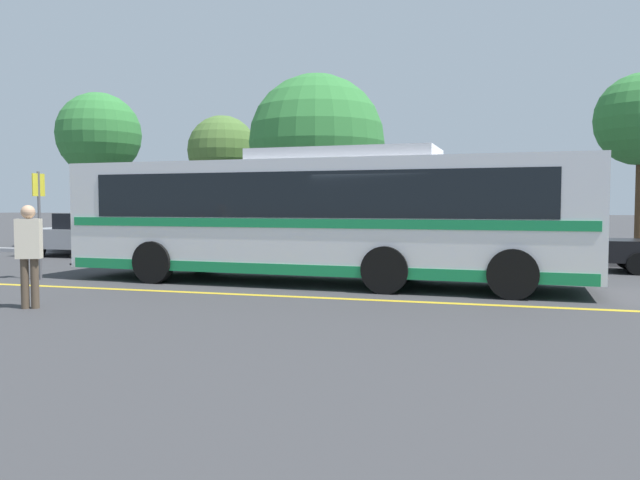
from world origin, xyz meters
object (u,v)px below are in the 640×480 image
transit_bus (321,214)px  pedestrian_1 (29,249)px  parked_car_1 (249,239)px  tree_1 (99,135)px  tree_3 (317,143)px  tree_0 (222,151)px  parked_car_2 (457,242)px  bus_stop_sign (39,212)px  parked_car_0 (90,235)px

transit_bus → pedestrian_1: (-4.03, -4.84, -0.57)m
parked_car_1 → tree_1: (-9.00, 4.79, 4.15)m
parked_car_1 → tree_3: bearing=153.1°
pedestrian_1 → tree_0: bearing=78.0°
transit_bus → parked_car_2: transit_bus is taller
pedestrian_1 → bus_stop_sign: size_ratio=0.69×
transit_bus → pedestrian_1: transit_bus is taller
parked_car_1 → parked_car_2: 6.67m
parked_car_2 → bus_stop_sign: bearing=121.3°
parked_car_2 → tree_3: (-5.31, 3.10, 3.38)m
parked_car_0 → pedestrian_1: pedestrian_1 is taller
parked_car_2 → bus_stop_sign: 11.60m
parked_car_1 → bus_stop_sign: bearing=-31.9°
parked_car_0 → bus_stop_sign: bearing=-150.5°
tree_1 → tree_3: 10.49m
transit_bus → parked_car_0: (-10.09, 5.14, -0.86)m
parked_car_1 → tree_3: size_ratio=0.70×
pedestrian_1 → bus_stop_sign: (-2.89, 3.70, 0.61)m
parked_car_0 → parked_car_1: size_ratio=1.06×
parked_car_0 → tree_0: bearing=-29.0°
parked_car_0 → bus_stop_sign: size_ratio=1.82×
parked_car_2 → tree_1: (-15.66, 4.60, 4.15)m
parked_car_1 → parked_car_2: size_ratio=1.13×
pedestrian_1 → tree_1: size_ratio=0.27×
transit_bus → tree_1: tree_1 is taller
transit_bus → parked_car_0: 11.35m
parked_car_0 → pedestrian_1: 11.68m
transit_bus → parked_car_1: transit_bus is taller
parked_car_1 → tree_3: (1.36, 3.29, 3.39)m
transit_bus → parked_car_1: size_ratio=2.71×
pedestrian_1 → tree_3: size_ratio=0.28×
tree_3 → parked_car_2: bearing=-30.3°
parked_car_1 → tree_0: (-3.28, 5.13, 3.36)m
pedestrian_1 → tree_3: (1.57, 12.98, 3.07)m
tree_3 → parked_car_0: bearing=-158.5°
transit_bus → parked_car_2: bearing=-27.3°
transit_bus → tree_0: size_ratio=2.25×
pedestrian_1 → tree_0: (-3.06, 14.82, 3.04)m
pedestrian_1 → bus_stop_sign: bearing=104.3°
tree_1 → pedestrian_1: bearing=-58.8°
tree_1 → tree_0: bearing=3.4°
pedestrian_1 → tree_3: tree_3 is taller
parked_car_1 → tree_3: tree_3 is taller
parked_car_1 → parked_car_0: bearing=-97.2°
parked_car_1 → tree_0: bearing=-151.9°
parked_car_0 → pedestrian_1: (6.06, -9.98, 0.29)m
tree_0 → parked_car_2: bearing=-26.4°
parked_car_2 → tree_0: 11.60m
parked_car_1 → pedestrian_1: pedestrian_1 is taller
parked_car_0 → parked_car_1: (6.27, -0.29, -0.03)m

